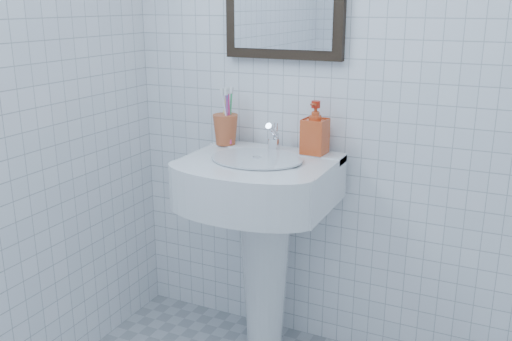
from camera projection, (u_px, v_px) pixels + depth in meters
The scene contains 5 objects.
wall_back at pixel (384, 60), 2.15m from camera, with size 2.20×0.02×2.50m, color white.
washbasin at pixel (263, 223), 2.32m from camera, with size 0.58×0.42×0.89m.
faucet at pixel (274, 139), 2.31m from camera, with size 0.05×0.11×0.12m.
toothbrush_cup at pixel (226, 129), 2.41m from camera, with size 0.11×0.11×0.13m, color #BB532D, non-canonical shape.
soap_dispenser at pixel (315, 128), 2.25m from camera, with size 0.09×0.10×0.21m, color red.
Camera 1 is at (0.49, -0.98, 1.46)m, focal length 40.00 mm.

